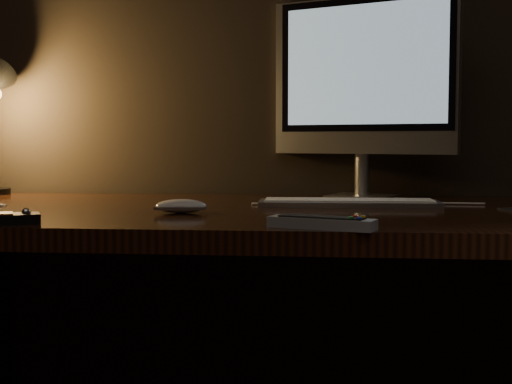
# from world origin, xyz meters

# --- Properties ---
(desk) EXTENTS (1.60, 0.75, 0.75)m
(desk) POSITION_xyz_m (0.00, 1.93, 0.62)
(desk) COLOR black
(desk) RESTS_ON ground
(monitor) EXTENTS (0.44, 0.21, 0.49)m
(monitor) POSITION_xyz_m (0.23, 2.15, 1.04)
(monitor) COLOR silver
(monitor) RESTS_ON desk
(keyboard) EXTENTS (0.39, 0.12, 0.01)m
(keyboard) POSITION_xyz_m (0.19, 1.93, 0.76)
(keyboard) COLOR silver
(keyboard) RESTS_ON desk
(mouse) EXTENTS (0.10, 0.06, 0.02)m
(mouse) POSITION_xyz_m (-0.14, 1.74, 0.76)
(mouse) COLOR white
(mouse) RESTS_ON desk
(tv_remote) EXTENTS (0.18, 0.10, 0.02)m
(tv_remote) POSITION_xyz_m (0.14, 1.52, 0.76)
(tv_remote) COLOR gray
(tv_remote) RESTS_ON desk
(cable) EXTENTS (0.51, 0.05, 0.00)m
(cable) POSITION_xyz_m (0.24, 1.96, 0.75)
(cable) COLOR white
(cable) RESTS_ON desk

